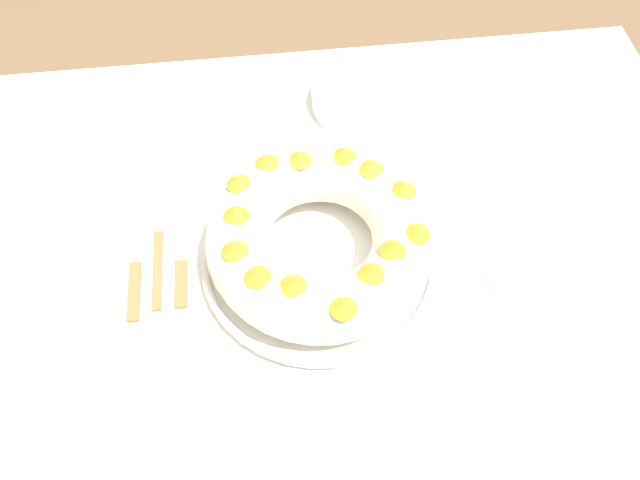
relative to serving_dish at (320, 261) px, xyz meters
name	(u,v)px	position (x,y,z in m)	size (l,w,h in m)	color
ground_plane	(309,423)	(-0.03, 0.00, -0.75)	(8.00, 8.00, 0.00)	brown
dining_table	(303,296)	(-0.03, 0.00, -0.11)	(1.34, 0.93, 0.74)	silver
serving_dish	(320,261)	(0.00, 0.00, 0.00)	(0.34, 0.34, 0.02)	white
bundt_cake	(320,239)	(0.00, 0.00, 0.06)	(0.31, 0.31, 0.10)	beige
fork	(158,247)	(-0.23, 0.06, -0.01)	(0.02, 0.18, 0.01)	#936038
serving_knife	(136,265)	(-0.26, 0.03, -0.01)	(0.02, 0.21, 0.01)	#936038
cake_knife	(181,263)	(-0.20, 0.02, -0.01)	(0.02, 0.17, 0.01)	#936038
side_bowl	(359,99)	(0.10, 0.32, 0.00)	(0.16, 0.16, 0.03)	white
napkin	(523,260)	(0.30, -0.03, -0.01)	(0.13, 0.09, 0.00)	beige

